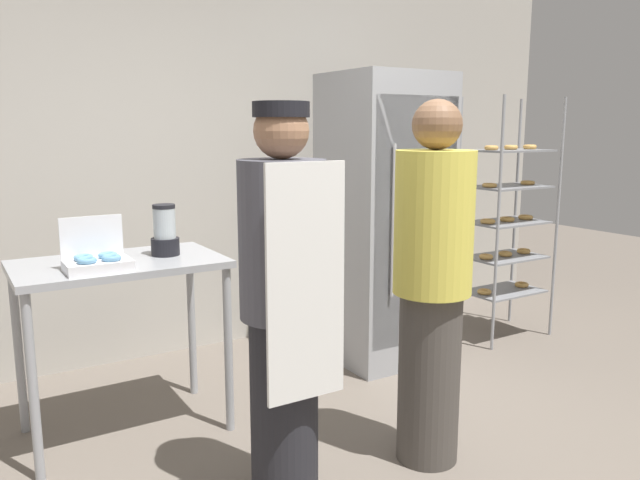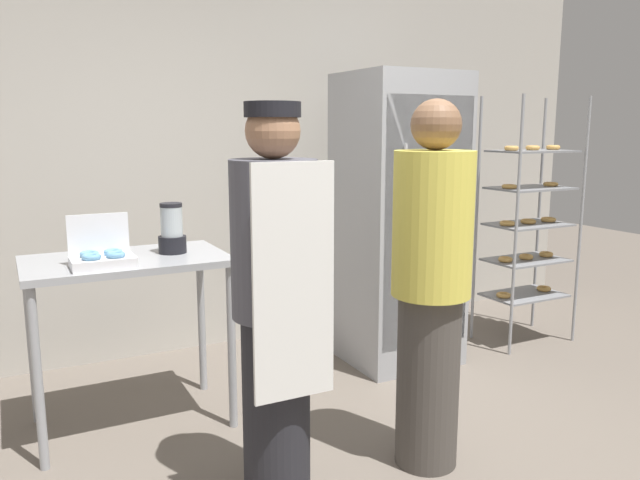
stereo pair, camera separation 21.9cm
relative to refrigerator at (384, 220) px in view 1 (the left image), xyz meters
name	(u,v)px [view 1 (the left image)]	position (x,y,z in m)	size (l,w,h in m)	color
back_wall	(211,148)	(-0.87, 0.90, 0.47)	(6.40, 0.12, 2.88)	#B7B2A8
refrigerator	(384,220)	(0.00, 0.00, 0.00)	(0.71, 0.70, 1.93)	#9EA0A5
baking_rack	(507,221)	(1.06, -0.12, -0.08)	(0.65, 0.42, 1.80)	#93969B
prep_counter	(120,285)	(-1.81, -0.18, -0.17)	(1.01, 0.63, 0.92)	#9EA0A5
donut_box	(97,261)	(-1.95, -0.35, 0.00)	(0.29, 0.20, 0.25)	white
blender_pitcher	(165,233)	(-1.56, -0.17, 0.07)	(0.15, 0.15, 0.27)	black
person_baker	(284,302)	(-1.39, -1.15, -0.09)	(0.36, 0.37, 1.68)	#232328
person_customer	(432,283)	(-0.65, -1.22, -0.10)	(0.36, 0.36, 1.70)	#47423D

